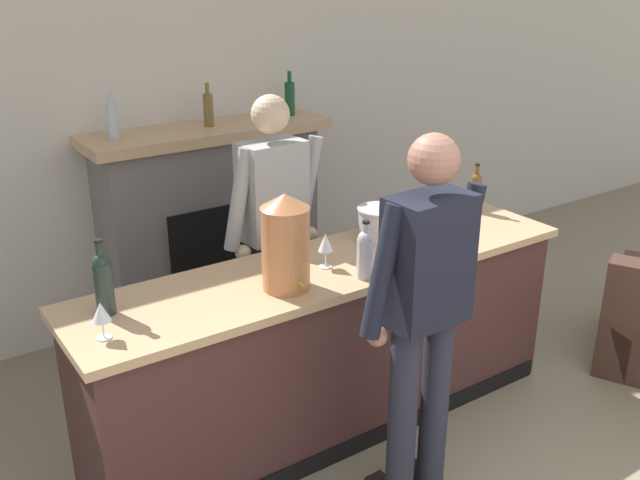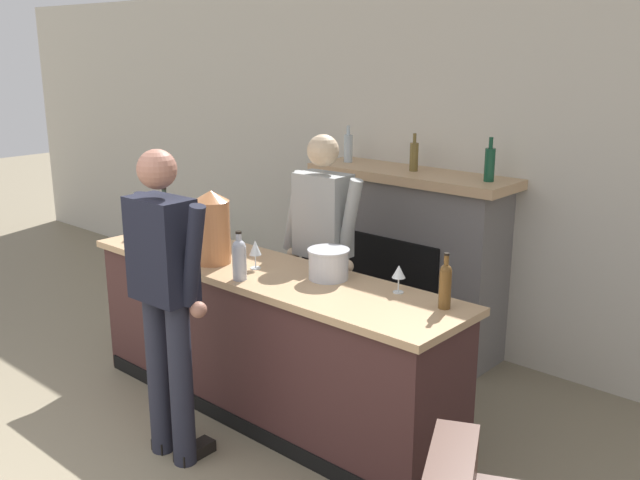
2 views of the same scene
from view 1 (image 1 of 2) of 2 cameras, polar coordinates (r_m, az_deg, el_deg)
name	(u,v)px [view 1 (image 1 of 2)]	position (r m, az deg, el deg)	size (l,w,h in m)	color
wall_back_panel	(198,120)	(5.02, -9.71, 9.43)	(12.00, 0.07, 2.75)	beige
bar_counter	(331,346)	(3.84, 0.90, -8.45)	(2.73, 0.66, 0.96)	#422524
fireplace_stone	(212,225)	(4.95, -8.67, 1.22)	(1.63, 0.52, 1.69)	slate
person_customer	(424,315)	(3.10, 8.30, -5.93)	(0.66, 0.31, 1.78)	#232532
person_bartender	(274,232)	(4.05, -3.71, 0.66)	(0.66, 0.32, 1.74)	#3F333B
copper_dispenser	(285,242)	(3.27, -2.78, -0.13)	(0.23, 0.27, 0.47)	#B57043
ice_bucket_steel	(380,224)	(3.92, 4.79, 1.32)	(0.25, 0.25, 0.18)	silver
wine_bottle_port_short	(476,191)	(4.43, 12.34, 3.89)	(0.06, 0.06, 0.30)	brown
wine_bottle_rose_blush	(103,281)	(3.20, -16.96, -3.16)	(0.08, 0.08, 0.35)	#1F2C26
wine_bottle_cabernet_heavy	(365,252)	(3.42, 3.65, -0.97)	(0.08, 0.08, 0.29)	#AAAFBB
wine_glass_front_right	(101,313)	(3.01, -17.11, -5.60)	(0.08, 0.08, 0.16)	silver
wine_glass_by_dispenser	(326,244)	(3.53, 0.45, -0.30)	(0.08, 0.08, 0.18)	silver
wine_glass_mid_counter	(432,201)	(4.25, 8.94, 3.10)	(0.08, 0.08, 0.16)	silver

